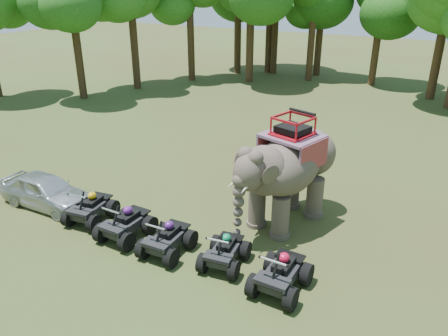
{
  "coord_description": "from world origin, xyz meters",
  "views": [
    {
      "loc": [
        6.51,
        -10.42,
        7.76
      ],
      "look_at": [
        0.0,
        1.2,
        1.9
      ],
      "focal_mm": 35.0,
      "sensor_mm": 36.0,
      "label": 1
    }
  ],
  "objects_px": {
    "parked_car": "(46,190)",
    "atv_3": "(225,248)",
    "atv_1": "(125,220)",
    "atv_4": "(281,269)",
    "atv_2": "(167,235)",
    "elephant": "(288,170)",
    "atv_0": "(90,204)"
  },
  "relations": [
    {
      "from": "atv_1",
      "to": "atv_4",
      "type": "xyz_separation_m",
      "value": [
        5.33,
        0.04,
        0.01
      ]
    },
    {
      "from": "atv_2",
      "to": "atv_4",
      "type": "relative_size",
      "value": 0.95
    },
    {
      "from": "elephant",
      "to": "atv_4",
      "type": "height_order",
      "value": "elephant"
    },
    {
      "from": "atv_3",
      "to": "atv_4",
      "type": "distance_m",
      "value": 1.86
    },
    {
      "from": "atv_0",
      "to": "atv_2",
      "type": "xyz_separation_m",
      "value": [
        3.42,
        -0.28,
        -0.01
      ]
    },
    {
      "from": "atv_4",
      "to": "atv_0",
      "type": "bearing_deg",
      "value": 179.07
    },
    {
      "from": "elephant",
      "to": "atv_3",
      "type": "distance_m",
      "value": 3.57
    },
    {
      "from": "parked_car",
      "to": "atv_0",
      "type": "bearing_deg",
      "value": -91.56
    },
    {
      "from": "elephant",
      "to": "atv_1",
      "type": "xyz_separation_m",
      "value": [
        -4.08,
        -3.53,
        -1.25
      ]
    },
    {
      "from": "parked_car",
      "to": "atv_1",
      "type": "xyz_separation_m",
      "value": [
        3.97,
        -0.23,
        0.03
      ]
    },
    {
      "from": "atv_1",
      "to": "atv_4",
      "type": "relative_size",
      "value": 0.99
    },
    {
      "from": "parked_car",
      "to": "atv_3",
      "type": "bearing_deg",
      "value": -91.33
    },
    {
      "from": "parked_car",
      "to": "atv_4",
      "type": "xyz_separation_m",
      "value": [
        9.3,
        -0.19,
        0.04
      ]
    },
    {
      "from": "atv_1",
      "to": "atv_4",
      "type": "bearing_deg",
      "value": 1.08
    },
    {
      "from": "elephant",
      "to": "atv_4",
      "type": "xyz_separation_m",
      "value": [
        1.26,
        -3.49,
        -1.25
      ]
    },
    {
      "from": "elephant",
      "to": "atv_0",
      "type": "bearing_deg",
      "value": -134.43
    },
    {
      "from": "parked_car",
      "to": "atv_3",
      "type": "distance_m",
      "value": 7.46
    },
    {
      "from": "atv_2",
      "to": "atv_3",
      "type": "height_order",
      "value": "atv_2"
    },
    {
      "from": "atv_3",
      "to": "atv_2",
      "type": "bearing_deg",
      "value": -178.37
    },
    {
      "from": "parked_car",
      "to": "atv_0",
      "type": "height_order",
      "value": "atv_0"
    },
    {
      "from": "atv_0",
      "to": "atv_1",
      "type": "bearing_deg",
      "value": -15.42
    },
    {
      "from": "atv_0",
      "to": "atv_3",
      "type": "relative_size",
      "value": 1.07
    },
    {
      "from": "atv_3",
      "to": "atv_4",
      "type": "relative_size",
      "value": 0.9
    },
    {
      "from": "elephant",
      "to": "atv_3",
      "type": "xyz_separation_m",
      "value": [
        -0.59,
        -3.27,
        -1.31
      ]
    },
    {
      "from": "atv_3",
      "to": "elephant",
      "type": "bearing_deg",
      "value": 71.7
    },
    {
      "from": "atv_2",
      "to": "atv_3",
      "type": "relative_size",
      "value": 1.06
    },
    {
      "from": "atv_1",
      "to": "atv_0",
      "type": "bearing_deg",
      "value": 173.2
    },
    {
      "from": "elephant",
      "to": "atv_0",
      "type": "xyz_separation_m",
      "value": [
        -5.83,
        -3.3,
        -1.27
      ]
    },
    {
      "from": "elephant",
      "to": "parked_car",
      "type": "xyz_separation_m",
      "value": [
        -8.05,
        -3.3,
        -1.28
      ]
    },
    {
      "from": "atv_2",
      "to": "elephant",
      "type": "bearing_deg",
      "value": 53.65
    },
    {
      "from": "atv_0",
      "to": "atv_3",
      "type": "height_order",
      "value": "atv_0"
    },
    {
      "from": "atv_1",
      "to": "elephant",
      "type": "bearing_deg",
      "value": 41.59
    }
  ]
}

